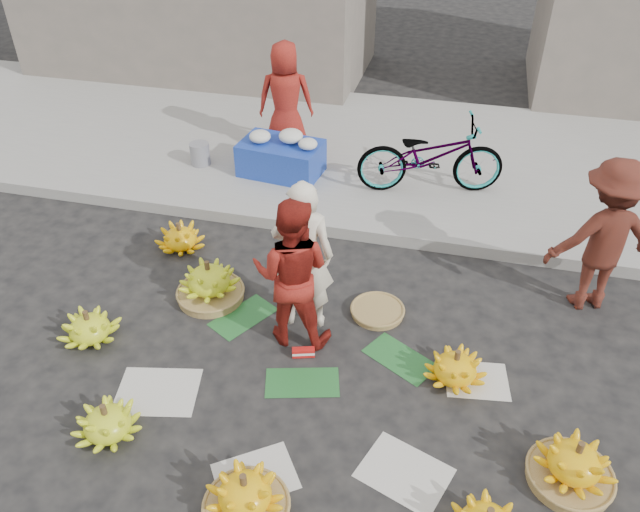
% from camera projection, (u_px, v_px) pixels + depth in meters
% --- Properties ---
extents(ground, '(80.00, 80.00, 0.00)m').
position_uv_depth(ground, '(319.00, 369.00, 5.65)').
color(ground, black).
rests_on(ground, ground).
extents(curb, '(40.00, 0.25, 0.15)m').
position_uv_depth(curb, '(364.00, 231.00, 7.34)').
color(curb, gray).
rests_on(curb, ground).
extents(sidewalk, '(40.00, 4.00, 0.12)m').
position_uv_depth(sidewalk, '(390.00, 153.00, 8.99)').
color(sidewalk, gray).
rests_on(sidewalk, ground).
extents(newspaper_scatter, '(3.20, 1.80, 0.00)m').
position_uv_depth(newspaper_scatter, '(295.00, 439.00, 5.02)').
color(newspaper_scatter, silver).
rests_on(newspaper_scatter, ground).
extents(banana_leaves, '(2.00, 1.00, 0.00)m').
position_uv_depth(banana_leaves, '(313.00, 351.00, 5.83)').
color(banana_leaves, '#1C5526').
rests_on(banana_leaves, ground).
extents(banana_bunch_0, '(0.65, 0.65, 0.34)m').
position_uv_depth(banana_bunch_0, '(89.00, 327.00, 5.89)').
color(banana_bunch_0, '#A7C81C').
rests_on(banana_bunch_0, ground).
extents(banana_bunch_1, '(0.63, 0.63, 0.34)m').
position_uv_depth(banana_bunch_1, '(107.00, 422.00, 4.99)').
color(banana_bunch_1, '#A7C81C').
rests_on(banana_bunch_1, ground).
extents(banana_bunch_2, '(0.67, 0.67, 0.43)m').
position_uv_depth(banana_bunch_2, '(245.00, 497.00, 4.41)').
color(banana_bunch_2, olive).
rests_on(banana_bunch_2, ground).
extents(banana_bunch_4, '(0.67, 0.67, 0.44)m').
position_uv_depth(banana_bunch_4, '(574.00, 465.00, 4.61)').
color(banana_bunch_4, olive).
rests_on(banana_bunch_4, ground).
extents(banana_bunch_5, '(0.70, 0.70, 0.34)m').
position_uv_depth(banana_bunch_5, '(455.00, 367.00, 5.47)').
color(banana_bunch_5, yellow).
rests_on(banana_bunch_5, ground).
extents(banana_bunch_6, '(0.79, 0.79, 0.46)m').
position_uv_depth(banana_bunch_6, '(209.00, 283.00, 6.35)').
color(banana_bunch_6, olive).
rests_on(banana_bunch_6, ground).
extents(banana_bunch_7, '(0.53, 0.53, 0.33)m').
position_uv_depth(banana_bunch_7, '(180.00, 237.00, 7.11)').
color(banana_bunch_7, yellow).
rests_on(banana_bunch_7, ground).
extents(basket_spare, '(0.59, 0.59, 0.06)m').
position_uv_depth(basket_spare, '(377.00, 311.00, 6.24)').
color(basket_spare, olive).
rests_on(basket_spare, ground).
extents(incense_stack, '(0.22, 0.13, 0.09)m').
position_uv_depth(incense_stack, '(303.00, 352.00, 5.75)').
color(incense_stack, red).
rests_on(incense_stack, ground).
extents(vendor_cream, '(0.63, 0.47, 1.57)m').
position_uv_depth(vendor_cream, '(303.00, 257.00, 5.72)').
color(vendor_cream, white).
rests_on(vendor_cream, ground).
extents(vendor_red, '(0.76, 0.61, 1.51)m').
position_uv_depth(vendor_red, '(292.00, 273.00, 5.57)').
color(vendor_red, '#A52519').
rests_on(vendor_red, ground).
extents(man_striped, '(1.18, 0.91, 1.61)m').
position_uv_depth(man_striped, '(604.00, 237.00, 5.94)').
color(man_striped, maroon).
rests_on(man_striped, ground).
extents(flower_table, '(1.12, 0.78, 0.61)m').
position_uv_depth(flower_table, '(281.00, 156.00, 8.24)').
color(flower_table, '#1835A1').
rests_on(flower_table, sidewalk).
extents(grey_bucket, '(0.27, 0.27, 0.30)m').
position_uv_depth(grey_bucket, '(200.00, 154.00, 8.51)').
color(grey_bucket, gray).
rests_on(grey_bucket, sidewalk).
extents(flower_vendor, '(0.86, 0.66, 1.55)m').
position_uv_depth(flower_vendor, '(286.00, 99.00, 8.47)').
color(flower_vendor, '#A52519').
rests_on(flower_vendor, sidewalk).
extents(bicycle, '(1.05, 1.92, 0.96)m').
position_uv_depth(bicycle, '(431.00, 156.00, 7.75)').
color(bicycle, gray).
rests_on(bicycle, sidewalk).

